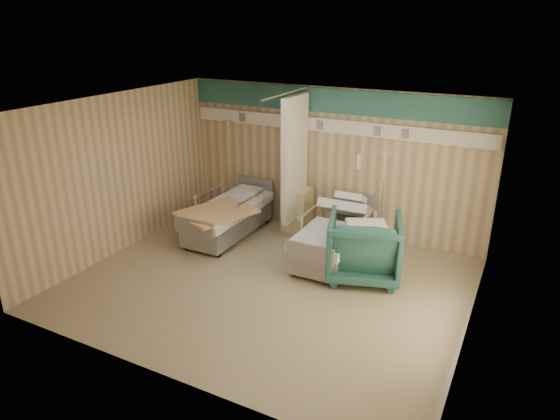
% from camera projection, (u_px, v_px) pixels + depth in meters
% --- Properties ---
extents(ground, '(6.00, 5.00, 0.00)m').
position_uv_depth(ground, '(269.00, 283.00, 7.98)').
color(ground, gray).
rests_on(ground, ground).
extents(room_walls, '(6.04, 5.04, 2.82)m').
position_uv_depth(room_walls, '(274.00, 167.00, 7.53)').
color(room_walls, tan).
rests_on(room_walls, ground).
extents(bed_right, '(1.00, 2.16, 0.63)m').
position_uv_depth(bed_right, '(335.00, 242.00, 8.69)').
color(bed_right, silver).
rests_on(bed_right, ground).
extents(bed_left, '(1.00, 2.16, 0.63)m').
position_uv_depth(bed_left, '(228.00, 220.00, 9.63)').
color(bed_left, silver).
rests_on(bed_left, ground).
extents(bedside_cabinet, '(0.50, 0.48, 0.85)m').
position_uv_depth(bedside_cabinet, '(297.00, 209.00, 9.89)').
color(bedside_cabinet, '#D1BF82').
rests_on(bedside_cabinet, ground).
extents(visitor_armchair, '(1.43, 1.46, 1.06)m').
position_uv_depth(visitor_armchair, '(364.00, 247.00, 8.01)').
color(visitor_armchair, '#205049').
rests_on(visitor_armchair, ground).
extents(waffle_blanket, '(0.80, 0.76, 0.07)m').
position_uv_depth(waffle_blanket, '(368.00, 216.00, 7.75)').
color(waffle_blanket, white).
rests_on(waffle_blanket, visitor_armchair).
extents(iv_stand_right, '(0.32, 0.32, 1.79)m').
position_uv_depth(iv_stand_right, '(380.00, 227.00, 9.20)').
color(iv_stand_right, silver).
rests_on(iv_stand_right, ground).
extents(iv_stand_left, '(0.37, 0.37, 2.07)m').
position_uv_depth(iv_stand_left, '(231.00, 198.00, 10.50)').
color(iv_stand_left, silver).
rests_on(iv_stand_left, ground).
extents(call_remote, '(0.19, 0.12, 0.04)m').
position_uv_depth(call_remote, '(333.00, 228.00, 8.45)').
color(call_remote, black).
rests_on(call_remote, bed_right).
extents(tan_blanket, '(1.39, 1.55, 0.04)m').
position_uv_depth(tan_blanket, '(217.00, 212.00, 9.10)').
color(tan_blanket, tan).
rests_on(tan_blanket, bed_left).
extents(toiletry_bag, '(0.22, 0.15, 0.11)m').
position_uv_depth(toiletry_bag, '(298.00, 185.00, 9.77)').
color(toiletry_bag, black).
rests_on(toiletry_bag, bedside_cabinet).
extents(white_cup, '(0.11, 0.11, 0.14)m').
position_uv_depth(white_cup, '(290.00, 183.00, 9.85)').
color(white_cup, white).
rests_on(white_cup, bedside_cabinet).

